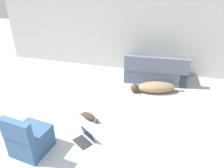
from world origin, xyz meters
The scene contains 6 objects.
wall_back centered at (0.00, 4.38, 1.36)m, with size 7.46×0.06×2.72m.
couch centered at (1.37, 3.78, 0.26)m, with size 1.78×0.93×0.82m.
dog centered at (1.43, 3.08, 0.14)m, with size 1.40×0.66×0.28m.
cat centered at (0.19, 1.51, 0.07)m, with size 0.53×0.30×0.14m.
laptop_open centered at (0.35, 0.86, 0.08)m, with size 0.45×0.43×0.23m.
side_chair centered at (-0.49, 0.35, 0.28)m, with size 0.64×0.67×0.82m.
Camera 1 is at (1.67, -2.06, 2.93)m, focal length 35.00 mm.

